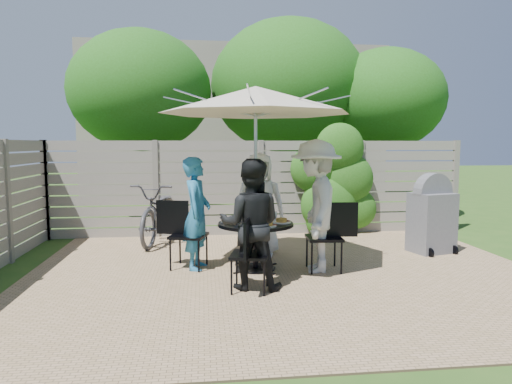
{
  "coord_description": "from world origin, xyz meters",
  "views": [
    {
      "loc": [
        -1.11,
        -5.73,
        1.77
      ],
      "look_at": [
        -0.36,
        0.7,
        1.09
      ],
      "focal_mm": 32.0,
      "sensor_mm": 36.0,
      "label": 1
    }
  ],
  "objects": [
    {
      "name": "plate_back",
      "position": [
        -0.32,
        0.86,
        0.71
      ],
      "size": [
        0.26,
        0.26,
        0.06
      ],
      "color": "white",
      "rests_on": "patio_table"
    },
    {
      "name": "glass_front",
      "position": [
        -0.33,
        0.23,
        0.75
      ],
      "size": [
        0.07,
        0.07,
        0.14
      ],
      "primitive_type": "cylinder",
      "color": "silver",
      "rests_on": "patio_table"
    },
    {
      "name": "plate_extra",
      "position": [
        -0.27,
        0.18,
        0.71
      ],
      "size": [
        0.24,
        0.24,
        0.06
      ],
      "color": "white",
      "rests_on": "patio_table"
    },
    {
      "name": "glass_left",
      "position": [
        -0.66,
        0.45,
        0.75
      ],
      "size": [
        0.07,
        0.07,
        0.14
      ],
      "primitive_type": "cylinder",
      "color": "silver",
      "rests_on": "patio_table"
    },
    {
      "name": "bicycle",
      "position": [
        -1.86,
        2.6,
        0.54
      ],
      "size": [
        1.16,
        2.18,
        1.09
      ],
      "primitive_type": "imported",
      "rotation": [
        0.0,
        0.0,
        -0.22
      ],
      "color": "#333338",
      "rests_on": "ground"
    },
    {
      "name": "plate_right",
      "position": [
        -0.04,
        0.44,
        0.71
      ],
      "size": [
        0.26,
        0.26,
        0.06
      ],
      "color": "white",
      "rests_on": "patio_table"
    },
    {
      "name": "person_back",
      "position": [
        -0.23,
        1.32,
        0.82
      ],
      "size": [
        0.89,
        0.66,
        1.64
      ],
      "primitive_type": "imported",
      "rotation": [
        0.0,
        0.0,
        6.1
      ],
      "color": "silver",
      "rests_on": "ground"
    },
    {
      "name": "person_front",
      "position": [
        -0.54,
        -0.31,
        0.8
      ],
      "size": [
        0.88,
        0.74,
        1.6
      ],
      "primitive_type": "imported",
      "rotation": [
        0.0,
        0.0,
        2.95
      ],
      "color": "black",
      "rests_on": "ground"
    },
    {
      "name": "plate_front",
      "position": [
        -0.46,
        0.15,
        0.71
      ],
      "size": [
        0.26,
        0.26,
        0.06
      ],
      "color": "white",
      "rests_on": "patio_table"
    },
    {
      "name": "glass_right",
      "position": [
        -0.11,
        0.56,
        0.75
      ],
      "size": [
        0.07,
        0.07,
        0.14
      ],
      "primitive_type": "cylinder",
      "color": "silver",
      "rests_on": "patio_table"
    },
    {
      "name": "chair_front",
      "position": [
        -0.57,
        -0.44,
        0.28
      ],
      "size": [
        0.53,
        0.7,
        0.92
      ],
      "rotation": [
        0.0,
        0.0,
        1.34
      ],
      "color": "black",
      "rests_on": "ground"
    },
    {
      "name": "plate_left",
      "position": [
        -0.74,
        0.57,
        0.71
      ],
      "size": [
        0.26,
        0.26,
        0.06
      ],
      "color": "white",
      "rests_on": "patio_table"
    },
    {
      "name": "person_right",
      "position": [
        0.43,
        0.35,
        0.92
      ],
      "size": [
        0.89,
        1.29,
        1.84
      ],
      "primitive_type": "imported",
      "rotation": [
        0.0,
        0.0,
        4.52
      ],
      "color": "silver",
      "rests_on": "ground"
    },
    {
      "name": "backyard_envelope",
      "position": [
        0.09,
        10.29,
        2.61
      ],
      "size": [
        60.0,
        60.0,
        5.0
      ],
      "color": "#2B5119",
      "rests_on": "ground"
    },
    {
      "name": "umbrella",
      "position": [
        -0.39,
        0.5,
        2.37
      ],
      "size": [
        3.08,
        3.08,
        2.55
      ],
      "rotation": [
        0.0,
        0.0,
        -0.19
      ],
      "color": "silver",
      "rests_on": "ground"
    },
    {
      "name": "chair_back",
      "position": [
        -0.21,
        1.45,
        0.26
      ],
      "size": [
        0.47,
        0.65,
        0.87
      ],
      "rotation": [
        0.0,
        0.0,
        4.57
      ],
      "color": "black",
      "rests_on": "ground"
    },
    {
      "name": "person_left",
      "position": [
        -1.2,
        0.66,
        0.8
      ],
      "size": [
        0.48,
        0.64,
        1.6
      ],
      "primitive_type": "imported",
      "rotation": [
        0.0,
        0.0,
        7.67
      ],
      "color": "teal",
      "rests_on": "ground"
    },
    {
      "name": "chair_right",
      "position": [
        0.56,
        0.33,
        0.29
      ],
      "size": [
        0.72,
        0.5,
        0.97
      ],
      "rotation": [
        0.0,
        0.0,
        3.08
      ],
      "color": "black",
      "rests_on": "ground"
    },
    {
      "name": "patio_table",
      "position": [
        -0.39,
        0.5,
        0.48
      ],
      "size": [
        1.22,
        1.22,
        0.68
      ],
      "rotation": [
        0.0,
        0.0,
        -0.19
      ],
      "color": "black",
      "rests_on": "ground"
    },
    {
      "name": "coffee_cup",
      "position": [
        -0.25,
        0.7,
        0.74
      ],
      "size": [
        0.08,
        0.08,
        0.12
      ],
      "primitive_type": "cylinder",
      "color": "#C6B293",
      "rests_on": "patio_table"
    },
    {
      "name": "bbq_grill",
      "position": [
        2.57,
        1.2,
        0.6
      ],
      "size": [
        0.75,
        0.64,
        1.31
      ],
      "rotation": [
        0.0,
        0.0,
        0.27
      ],
      "color": "slate",
      "rests_on": "ground"
    },
    {
      "name": "chair_left",
      "position": [
        -1.34,
        0.69,
        0.3
      ],
      "size": [
        0.75,
        0.58,
        0.98
      ],
      "rotation": [
        0.0,
        0.0,
        6.0
      ],
      "color": "black",
      "rests_on": "ground"
    },
    {
      "name": "syrup_jug",
      "position": [
        -0.44,
        0.57,
        0.76
      ],
      "size": [
        0.09,
        0.09,
        0.16
      ],
      "primitive_type": "cylinder",
      "color": "#59280C",
      "rests_on": "patio_table"
    }
  ]
}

